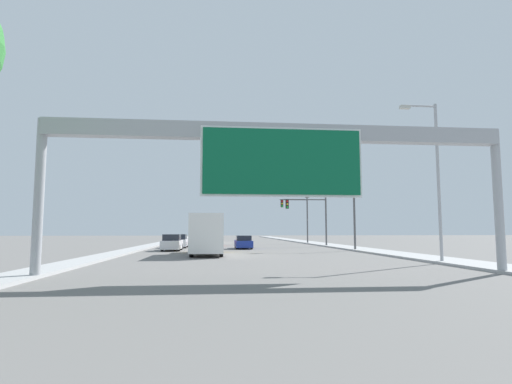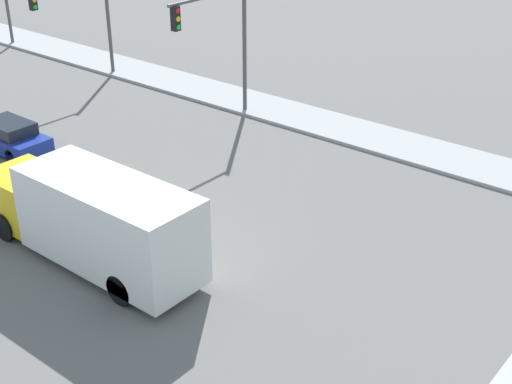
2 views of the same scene
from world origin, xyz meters
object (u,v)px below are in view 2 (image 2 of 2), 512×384
Objects in this scene: traffic_light_near_intersection at (222,32)px; traffic_light_mid_block at (82,9)px; car_far_center at (8,136)px; truck_box_primary at (92,218)px.

traffic_light_near_intersection is 1.09× the size of traffic_light_mid_block.
traffic_light_near_intersection is 10.01m from traffic_light_mid_block.
traffic_light_mid_block reaches higher than car_far_center.
traffic_light_mid_block reaches higher than truck_box_primary.
traffic_light_near_intersection reaches higher than truck_box_primary.
traffic_light_mid_block is (12.02, 15.14, 2.46)m from truck_box_primary.
truck_box_primary is (-3.50, -10.15, 0.94)m from car_far_center.
traffic_light_mid_block is at bearing 51.55° from truck_box_primary.
traffic_light_mid_block is (8.52, 4.98, 3.39)m from car_far_center.
traffic_light_mid_block is at bearing 30.33° from car_far_center.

